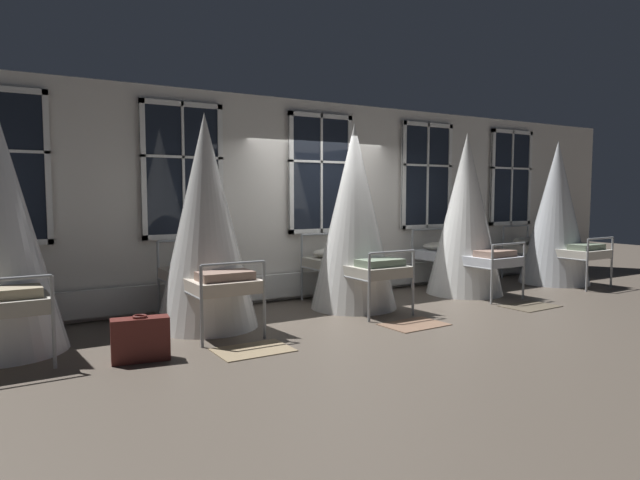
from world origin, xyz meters
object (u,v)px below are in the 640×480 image
cot_second (206,225)px  cot_third (354,219)px  cot_fourth (466,216)px  cot_first (0,233)px  cot_fifth (556,215)px  suitcase_dark (140,339)px

cot_second → cot_third: size_ratio=0.99×
cot_second → cot_fourth: 4.52m
cot_first → cot_second: (2.23, -0.03, 0.02)m
cot_fourth → cot_third: bearing=88.2°
cot_first → cot_fifth: (9.00, -0.07, 0.01)m
cot_fifth → suitcase_dark: cot_fifth is taller
cot_first → cot_fourth: (6.75, 0.02, 0.03)m
cot_fourth → cot_fifth: bearing=-93.7°
cot_third → cot_fourth: (2.26, -0.00, -0.01)m
cot_fifth → cot_fourth: bearing=86.5°
cot_first → cot_fifth: cot_fifth is taller
cot_first → cot_third: bearing=-90.9°
cot_fourth → cot_fifth: (2.25, -0.08, -0.01)m
cot_fifth → suitcase_dark: size_ratio=4.52×
cot_fourth → cot_fifth: size_ratio=1.01×
cot_second → cot_fifth: size_ratio=1.01×
cot_fourth → cot_first: bearing=88.5°
cot_first → suitcase_dark: size_ratio=4.47×
cot_second → suitcase_dark: 1.84m
cot_second → cot_fourth: (4.52, 0.04, 0.00)m
cot_first → cot_fifth: size_ratio=0.99×
cot_first → cot_fourth: size_ratio=0.98×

